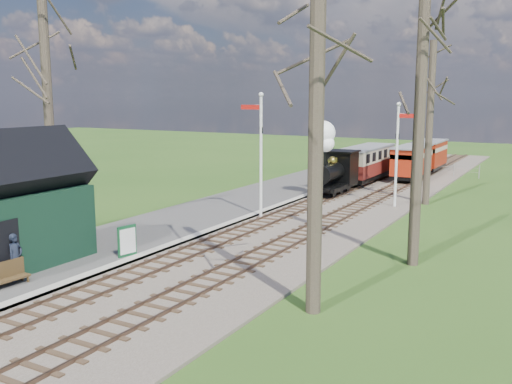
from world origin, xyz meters
TOP-DOWN VIEW (x-y plane):
  - distant_hills at (1.40, 64.38)m, footprint 114.40×48.00m
  - ballast_bed at (1.30, 22.00)m, footprint 8.00×60.00m
  - track_near at (0.00, 22.00)m, footprint 1.60×60.00m
  - track_far at (2.60, 22.00)m, footprint 1.60×60.00m
  - platform at (-3.50, 14.00)m, footprint 5.00×44.00m
  - coping_strip at (-1.20, 14.00)m, footprint 0.40×44.00m
  - semaphore_near at (-0.77, 16.00)m, footprint 1.22×0.24m
  - semaphore_far at (4.37, 22.00)m, footprint 1.22×0.24m
  - bare_trees at (1.33, 10.10)m, footprint 15.51×22.39m
  - fence_line at (0.30, 36.00)m, footprint 12.60×0.08m
  - locomotive at (-0.01, 23.78)m, footprint 1.77×4.12m
  - coach at (0.00, 29.84)m, footprint 2.06×7.06m
  - red_carriage_a at (2.60, 32.10)m, footprint 1.93×4.77m
  - red_carriage_b at (2.60, 37.60)m, footprint 1.93×4.77m
  - sign_board at (-1.51, 7.24)m, footprint 0.25×0.78m
  - bench at (-2.51, 2.85)m, footprint 0.49×1.38m
  - person at (-2.68, 3.35)m, footprint 0.47×0.63m

SIDE VIEW (x-z plane):
  - distant_hills at x=1.40m, z-range -27.22..-5.20m
  - ballast_bed at x=1.30m, z-range 0.00..0.10m
  - track_near at x=0.00m, z-range 0.02..0.17m
  - track_far at x=2.60m, z-range 0.02..0.17m
  - platform at x=-3.50m, z-range 0.00..0.20m
  - coping_strip at x=-1.20m, z-range 0.00..0.21m
  - fence_line at x=0.30m, z-range 0.05..1.05m
  - bench at x=-2.51m, z-range 0.18..0.95m
  - sign_board at x=-1.51m, z-range 0.20..1.35m
  - person at x=-2.68m, z-range 0.20..1.75m
  - red_carriage_a at x=2.60m, z-range 0.40..2.42m
  - red_carriage_b at x=2.60m, z-range 0.40..2.42m
  - coach at x=0.00m, z-range 0.41..2.58m
  - locomotive at x=-0.01m, z-range -0.17..4.25m
  - semaphore_far at x=4.37m, z-range 0.49..6.21m
  - semaphore_near at x=-0.77m, z-range 0.51..6.73m
  - bare_trees at x=1.33m, z-range -0.79..11.21m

